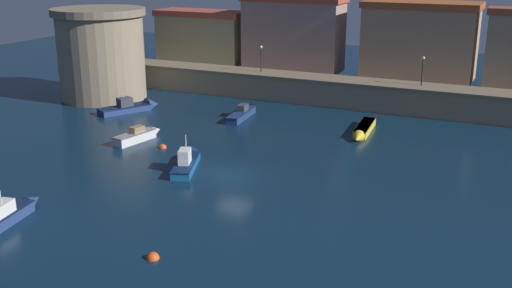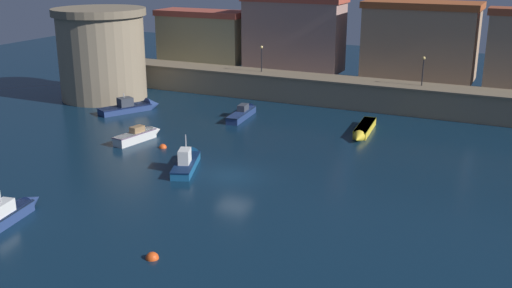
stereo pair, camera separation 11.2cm
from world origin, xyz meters
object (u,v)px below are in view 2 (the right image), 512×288
moored_boat_3 (7,215)px  moored_boat_5 (188,160)px  fortress_tower (102,53)px  quay_lamp_1 (423,66)px  moored_boat_0 (363,130)px  mooring_buoy_0 (152,258)px  quay_lamp_0 (262,54)px  mooring_buoy_1 (163,148)px  moored_boat_2 (140,135)px  moored_boat_1 (134,107)px  moored_boat_6 (244,112)px

moored_boat_3 → moored_boat_5: (4.72, 13.83, -0.05)m
fortress_tower → quay_lamp_1: size_ratio=3.44×
fortress_tower → moored_boat_0: 31.41m
moored_boat_0 → mooring_buoy_0: (-4.03, -28.27, -0.38)m
quay_lamp_0 → quay_lamp_1: quay_lamp_1 is taller
moored_boat_0 → mooring_buoy_1: (-14.51, -11.30, -0.38)m
quay_lamp_1 → moored_boat_2: (-20.84, -20.32, -4.47)m
fortress_tower → moored_boat_3: fortress_tower is taller
fortress_tower → mooring_buoy_0: size_ratio=14.03×
moored_boat_3 → moored_boat_1: bearing=9.7°
moored_boat_5 → quay_lamp_1: bearing=-49.7°
quay_lamp_0 → moored_boat_2: quay_lamp_0 is taller
moored_boat_0 → quay_lamp_0: bearing=-129.0°
quay_lamp_1 → moored_boat_5: size_ratio=0.45×
moored_boat_1 → quay_lamp_1: bearing=-38.9°
moored_boat_0 → moored_boat_2: size_ratio=1.30×
moored_boat_1 → moored_boat_3: moored_boat_3 is taller
moored_boat_2 → mooring_buoy_0: size_ratio=7.42×
moored_boat_2 → moored_boat_3: size_ratio=0.78×
moored_boat_3 → moored_boat_6: (2.11, 29.26, -0.08)m
mooring_buoy_1 → fortress_tower: bearing=141.6°
fortress_tower → quay_lamp_0: bearing=27.2°
moored_boat_2 → mooring_buoy_1: 3.28m
moored_boat_3 → moored_boat_5: size_ratio=1.06×
fortress_tower → moored_boat_1: (6.61, -3.52, -4.71)m
fortress_tower → moored_boat_6: 18.85m
quay_lamp_0 → moored_boat_0: 18.56m
quay_lamp_1 → moored_boat_5: bearing=-118.8°
quay_lamp_1 → moored_boat_2: quay_lamp_1 is taller
moored_boat_1 → moored_boat_2: size_ratio=1.24×
mooring_buoy_0 → mooring_buoy_1: 19.95m
moored_boat_5 → moored_boat_1: bearing=27.6°
quay_lamp_0 → moored_boat_1: quay_lamp_0 is taller
moored_boat_2 → moored_boat_5: 8.48m
moored_boat_1 → moored_boat_5: moored_boat_5 is taller
moored_boat_5 → mooring_buoy_1: (-4.36, 3.05, -0.47)m
fortress_tower → moored_boat_3: bearing=-61.7°
fortress_tower → mooring_buoy_1: (16.49, -13.08, -5.14)m
fortress_tower → quay_lamp_0: size_ratio=3.48×
moored_boat_3 → mooring_buoy_1: bearing=-11.3°
moored_boat_3 → mooring_buoy_0: moored_boat_3 is taller
moored_boat_0 → moored_boat_2: (-17.59, -10.27, 0.11)m
mooring_buoy_1 → moored_boat_6: bearing=82.0°
mooring_buoy_0 → mooring_buoy_1: mooring_buoy_0 is taller
quay_lamp_1 → moored_boat_0: 11.51m
mooring_buoy_0 → moored_boat_1: bearing=127.5°
quay_lamp_0 → moored_boat_0: (14.92, -10.05, -4.56)m
moored_boat_5 → mooring_buoy_0: (6.12, -13.92, -0.47)m
quay_lamp_0 → moored_boat_3: quay_lamp_0 is taller
moored_boat_1 → moored_boat_0: bearing=-57.9°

